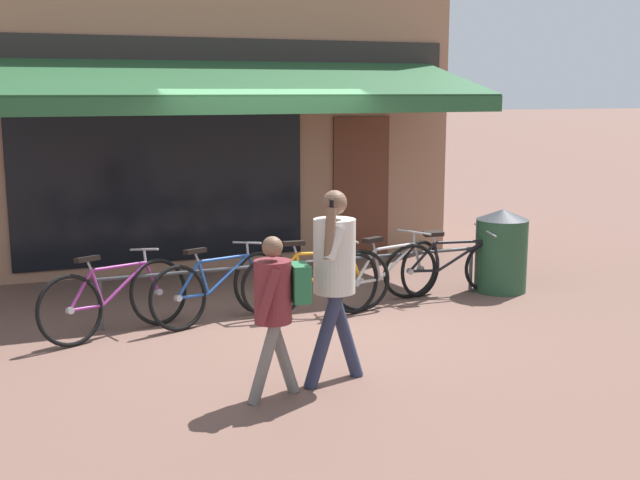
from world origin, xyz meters
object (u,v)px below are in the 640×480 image
bicycle_orange (317,281)px  bicycle_silver (389,273)px  bicycle_black (450,266)px  pedestrian_adult (334,266)px  pedestrian_child (277,298)px  bicycle_blue (219,287)px  bicycle_purple (116,298)px  litter_bin (501,250)px

bicycle_orange → bicycle_silver: bicycle_orange is taller
bicycle_black → pedestrian_adult: 3.36m
pedestrian_adult → pedestrian_child: pedestrian_adult is taller
bicycle_blue → bicycle_black: 2.90m
bicycle_orange → bicycle_silver: (0.94, 0.08, -0.01)m
pedestrian_child → bicycle_purple: bearing=-59.1°
bicycle_silver → litter_bin: litter_bin is taller
bicycle_silver → litter_bin: 1.60m
litter_bin → pedestrian_child: bearing=-148.0°
bicycle_blue → bicycle_orange: bearing=-28.5°
bicycle_orange → bicycle_blue: bearing=176.4°
bicycle_silver → litter_bin: bearing=-17.7°
bicycle_orange → pedestrian_adult: pedestrian_adult is taller
bicycle_blue → pedestrian_child: pedestrian_child is taller
pedestrian_child → bicycle_blue: bearing=-85.9°
bicycle_blue → litter_bin: 3.61m
bicycle_purple → bicycle_silver: size_ratio=0.98×
bicycle_purple → pedestrian_adult: (1.56, -2.10, 0.65)m
bicycle_orange → pedestrian_child: 2.53m
bicycle_black → pedestrian_child: (-3.03, -2.36, 0.47)m
bicycle_blue → bicycle_orange: 1.08m
bicycle_silver → bicycle_black: (0.88, 0.10, -0.01)m
bicycle_orange → pedestrian_child: pedestrian_child is taller
bicycle_purple → pedestrian_child: 2.51m
bicycle_black → bicycle_purple: bearing=-175.1°
bicycle_black → pedestrian_adult: size_ratio=1.06×
bicycle_black → pedestrian_child: bearing=-138.6°
bicycle_purple → bicycle_silver: bearing=-23.9°
bicycle_blue → bicycle_orange: bicycle_orange is taller
bicycle_purple → pedestrian_adult: bearing=-77.4°
bicycle_orange → pedestrian_child: bearing=-113.8°
litter_bin → bicycle_purple: bearing=-179.0°
bicycle_silver → litter_bin: size_ratio=1.65×
pedestrian_adult → litter_bin: (3.17, 2.18, -0.51)m
bicycle_purple → bicycle_blue: (1.12, 0.09, -0.01)m
pedestrian_child → bicycle_orange: bearing=-111.6°
bicycle_purple → litter_bin: size_ratio=1.61×
bicycle_orange → pedestrian_adult: 2.22m
bicycle_orange → pedestrian_adult: size_ratio=1.03×
pedestrian_adult → bicycle_black: bearing=-128.5°
bicycle_purple → pedestrian_child: (0.99, -2.26, 0.46)m
bicycle_purple → pedestrian_child: size_ratio=1.22×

